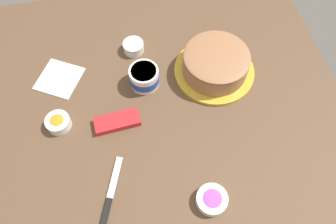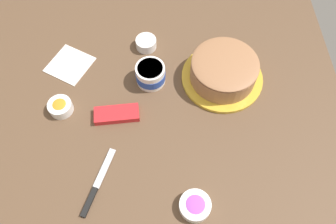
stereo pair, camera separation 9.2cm
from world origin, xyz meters
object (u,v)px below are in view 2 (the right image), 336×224
at_px(frosting_tub, 150,74).
at_px(sprinkle_bowl_rainbow, 195,205).
at_px(sprinkle_bowl_green, 146,43).
at_px(frosted_cake, 224,71).
at_px(paper_napkin, 70,64).
at_px(candy_box_lower, 117,114).
at_px(spreading_knife, 96,188).
at_px(sprinkle_bowl_orange, 60,107).

distance_m(frosting_tub, sprinkle_bowl_rainbow, 0.50).
distance_m(sprinkle_bowl_rainbow, sprinkle_bowl_green, 0.67).
distance_m(frosted_cake, paper_napkin, 0.60).
relative_size(sprinkle_bowl_rainbow, candy_box_lower, 0.63).
bearing_deg(spreading_knife, sprinkle_bowl_orange, 115.85).
relative_size(sprinkle_bowl_green, candy_box_lower, 0.52).
relative_size(spreading_knife, paper_napkin, 1.52).
bearing_deg(sprinkle_bowl_rainbow, paper_napkin, 128.29).
relative_size(sprinkle_bowl_rainbow, sprinkle_bowl_green, 1.21).
bearing_deg(frosted_cake, candy_box_lower, -159.57).
distance_m(frosting_tub, sprinkle_bowl_orange, 0.35).
bearing_deg(paper_napkin, sprinkle_bowl_orange, -92.13).
xyz_separation_m(sprinkle_bowl_rainbow, paper_napkin, (-0.45, 0.57, -0.02)).
relative_size(frosted_cake, sprinkle_bowl_rainbow, 3.11).
relative_size(sprinkle_bowl_green, paper_napkin, 0.55).
bearing_deg(sprinkle_bowl_green, candy_box_lower, -108.74).
distance_m(frosting_tub, paper_napkin, 0.33).
relative_size(candy_box_lower, paper_napkin, 1.06).
bearing_deg(spreading_knife, sprinkle_bowl_green, 74.02).
distance_m(frosting_tub, candy_box_lower, 0.20).
relative_size(spreading_knife, sprinkle_bowl_orange, 2.66).
distance_m(spreading_knife, sprinkle_bowl_orange, 0.33).
xyz_separation_m(sprinkle_bowl_green, candy_box_lower, (-0.11, -0.32, -0.01)).
bearing_deg(frosted_cake, paper_napkin, 171.54).
height_order(frosted_cake, paper_napkin, frosted_cake).
height_order(frosting_tub, spreading_knife, frosting_tub).
bearing_deg(spreading_knife, candy_box_lower, 77.44).
distance_m(frosted_cake, spreading_knife, 0.61).
bearing_deg(paper_napkin, frosting_tub, -14.95).
xyz_separation_m(sprinkle_bowl_rainbow, candy_box_lower, (-0.25, 0.33, -0.01)).
xyz_separation_m(frosted_cake, candy_box_lower, (-0.39, -0.15, -0.04)).
relative_size(frosting_tub, spreading_knife, 0.49).
height_order(sprinkle_bowl_orange, sprinkle_bowl_green, sprinkle_bowl_orange).
distance_m(frosted_cake, sprinkle_bowl_green, 0.33).
relative_size(sprinkle_bowl_orange, sprinkle_bowl_rainbow, 0.86).
xyz_separation_m(frosted_cake, paper_napkin, (-0.59, 0.09, -0.05)).
distance_m(sprinkle_bowl_green, paper_napkin, 0.31).
bearing_deg(sprinkle_bowl_green, paper_napkin, -164.98).
bearing_deg(candy_box_lower, sprinkle_bowl_green, 67.16).
distance_m(spreading_knife, sprinkle_bowl_green, 0.60).
bearing_deg(sprinkle_bowl_orange, paper_napkin, 87.87).
relative_size(frosted_cake, sprinkle_bowl_orange, 3.60).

